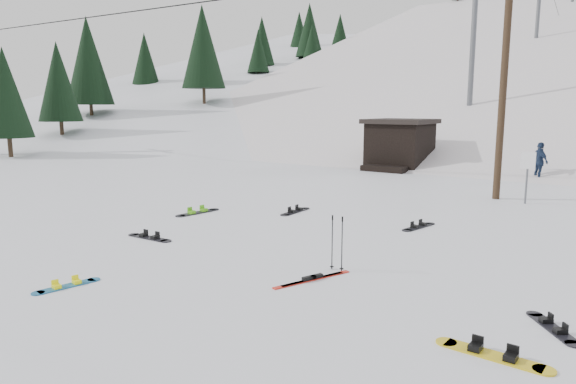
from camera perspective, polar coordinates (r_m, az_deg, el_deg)
The scene contains 18 objects.
ground at distance 9.66m, azimuth -12.50°, elevation -11.44°, with size 200.00×200.00×0.00m, color white.
ski_slope at distance 63.20m, azimuth 28.83°, elevation -5.87°, with size 60.00×75.00×45.00m, color silver.
ridge_left at distance 70.35m, azimuth -2.37°, elevation -2.39°, with size 34.00×85.00×38.00m, color white.
treeline_left at distance 61.54m, azimuth -5.63°, elevation 6.21°, with size 20.00×64.00×10.00m, color black, non-canonical shape.
utility_pole at distance 20.53m, azimuth 22.90°, elevation 12.27°, with size 2.00×0.26×9.00m.
trail_sign at distance 19.96m, azimuth 25.07°, elevation 2.42°, with size 0.50×0.09×1.85m.
lift_hut at distance 29.42m, azimuth 12.28°, elevation 5.24°, with size 3.40×4.10×2.75m.
lift_tower_near at distance 37.77m, azimuth 19.89°, elevation 15.66°, with size 2.20×0.36×8.00m.
hero_snowboard at distance 10.85m, azimuth -23.36°, elevation -9.52°, with size 0.41×1.29×0.09m.
hero_skis at distance 10.35m, azimuth 2.74°, elevation -9.61°, with size 0.72×1.78×0.10m.
ski_poles at distance 10.82m, azimuth 5.47°, elevation -5.62°, with size 0.32×0.09×1.17m.
board_scatter_a at distance 13.98m, azimuth -15.15°, elevation -4.88°, with size 1.50×0.34×0.11m.
board_scatter_b at distance 16.83m, azimuth 0.81°, elevation -2.14°, with size 0.36×1.56×0.11m.
board_scatter_c at distance 16.91m, azimuth -10.00°, elevation -2.22°, with size 0.46×1.69×0.12m.
board_scatter_d at distance 9.20m, azimuth 27.35°, elevation -13.22°, with size 0.94×1.10×0.09m.
board_scatter_e at distance 7.94m, azimuth 21.78°, elevation -16.42°, with size 1.61×0.34×0.11m.
board_scatter_f at distance 15.17m, azimuth 14.32°, elevation -3.73°, with size 0.49×1.47×0.10m.
skier_navy at distance 26.33m, azimuth 26.17°, elevation 3.02°, with size 1.06×0.44×1.81m, color #1D2C48.
Camera 1 is at (6.84, -5.91, 3.40)m, focal length 32.00 mm.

